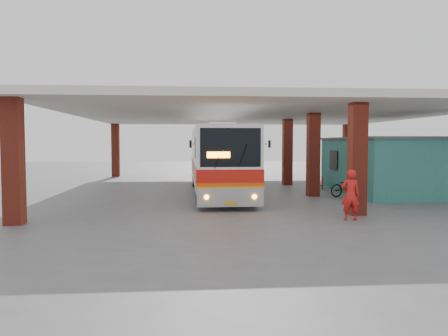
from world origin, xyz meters
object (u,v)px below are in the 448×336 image
coach_bus (218,159)px  red_chair (321,183)px  motorcycle (347,186)px  pedestrian (350,195)px

coach_bus → red_chair: bearing=15.7°
coach_bus → red_chair: coach_bus is taller
motorcycle → red_chair: motorcycle is taller
coach_bus → red_chair: (6.34, 1.82, -1.53)m
coach_bus → motorcycle: 6.98m
motorcycle → pedestrian: (-2.41, -6.77, 0.40)m
coach_bus → red_chair: 6.77m
motorcycle → pedestrian: size_ratio=1.09×
motorcycle → red_chair: bearing=-12.6°
coach_bus → pedestrian: 9.63m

